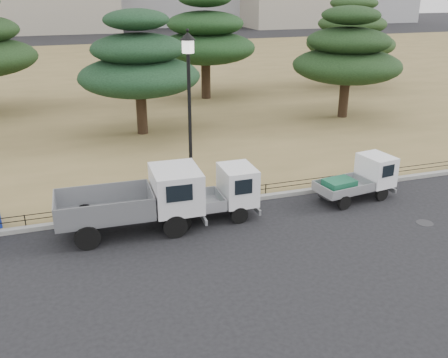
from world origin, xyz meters
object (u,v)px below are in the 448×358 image
object	(u,v)px
truck_large	(139,199)
street_lamp	(189,92)
truck_kei_rear	(360,179)
truck_kei_front	(215,194)

from	to	relation	value
truck_large	street_lamp	world-z (taller)	street_lamp
truck_kei_rear	truck_large	bearing A→B (deg)	171.61
truck_kei_rear	street_lamp	world-z (taller)	street_lamp
truck_large	truck_kei_front	size ratio (longest dim) A/B	1.39
street_lamp	truck_kei_rear	bearing A→B (deg)	-12.05
truck_kei_rear	truck_kei_front	bearing A→B (deg)	170.60
street_lamp	truck_kei_front	bearing A→B (deg)	-68.41
truck_large	truck_kei_rear	xyz separation A→B (m)	(8.71, 0.05, -0.35)
truck_kei_rear	street_lamp	distance (m)	7.54
truck_large	truck_kei_front	distance (m)	2.75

